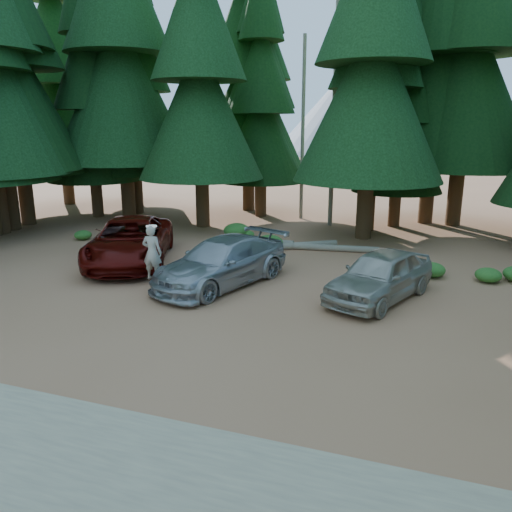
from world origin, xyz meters
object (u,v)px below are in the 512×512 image
Objects in this scene: silver_minivan_right at (380,275)px; frisbee_player at (152,252)px; log_right at (327,248)px; silver_minivan_center at (221,262)px; log_left at (291,246)px; red_pickup at (130,241)px; log_mid at (256,241)px.

frisbee_player reaches higher than silver_minivan_right.
frisbee_player is 8.34m from log_right.
frisbee_player reaches higher than silver_minivan_center.
silver_minivan_right is 6.84m from log_left.
silver_minivan_center is 5.66m from log_left.
silver_minivan_right is at bearing -83.80° from log_left.
silver_minivan_center reaches higher than log_left.
frisbee_player reaches higher than log_left.
red_pickup is at bearing -155.79° from log_right.
log_mid is (3.67, 4.54, -0.72)m from red_pickup.
frisbee_player is at bearing -68.71° from red_pickup.
log_left reaches higher than log_right.
red_pickup reaches higher than silver_minivan_right.
log_left is (-4.31, 5.28, -0.63)m from silver_minivan_right.
silver_minivan_center is at bearing -154.79° from silver_minivan_right.
silver_minivan_center is at bearing -81.06° from log_mid.
silver_minivan_center is 1.28× the size of log_left.
log_left is at bearing 151.50° from silver_minivan_right.
silver_minivan_right is (5.26, 0.27, -0.01)m from silver_minivan_center.
log_left is (5.47, 4.10, -0.72)m from red_pickup.
silver_minivan_center is at bearing -121.02° from log_right.
red_pickup is at bearing -164.57° from silver_minivan_right.
log_mid is at bearing 27.83° from red_pickup.
log_mid is (-6.10, 5.72, -0.63)m from silver_minivan_right.
log_right is at bearing -23.92° from log_left.
log_mid is 0.82× the size of log_right.
silver_minivan_center is (4.52, -1.44, -0.08)m from red_pickup.
frisbee_player is (-7.25, -1.40, 0.47)m from silver_minivan_right.
red_pickup is at bearing -178.38° from silver_minivan_center.
log_mid is at bearing 159.17° from silver_minivan_right.
silver_minivan_right reaches higher than log_mid.
frisbee_player is 0.43× the size of log_left.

